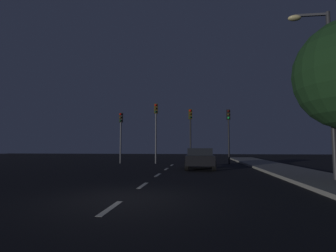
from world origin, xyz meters
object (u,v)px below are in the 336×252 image
traffic_signal_far_left (121,128)px  car_stopped_ahead (200,158)px  traffic_signal_center_right (190,125)px  traffic_signal_center_left (156,122)px  traffic_signal_far_right (229,126)px  street_lamp_right (325,79)px

traffic_signal_far_left → car_stopped_ahead: bearing=-36.8°
traffic_signal_center_right → traffic_signal_center_left: bearing=180.0°
traffic_signal_center_left → traffic_signal_center_right: size_ratio=1.11×
traffic_signal_center_right → traffic_signal_far_right: (3.34, -0.00, -0.06)m
traffic_signal_far_right → street_lamp_right: street_lamp_right is taller
traffic_signal_far_left → traffic_signal_center_right: bearing=0.0°
traffic_signal_far_left → street_lamp_right: bearing=-43.2°
traffic_signal_center_left → car_stopped_ahead: 7.30m
car_stopped_ahead → traffic_signal_center_left: bearing=126.0°
traffic_signal_center_left → car_stopped_ahead: size_ratio=1.39×
traffic_signal_center_right → traffic_signal_far_right: size_ratio=1.02×
traffic_signal_far_left → street_lamp_right: 17.12m
traffic_signal_far_left → traffic_signal_far_right: bearing=0.0°
car_stopped_ahead → street_lamp_right: bearing=-50.2°
street_lamp_right → traffic_signal_far_left: bearing=136.8°
car_stopped_ahead → traffic_signal_center_right: bearing=98.2°
traffic_signal_center_right → car_stopped_ahead: size_ratio=1.25×
traffic_signal_far_right → street_lamp_right: (2.72, -11.70, 1.04)m
traffic_signal_center_right → street_lamp_right: bearing=-62.6°
traffic_signal_center_right → traffic_signal_far_left: bearing=-180.0°
traffic_signal_far_left → traffic_signal_center_right: 6.39m
traffic_signal_center_right → street_lamp_right: street_lamp_right is taller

